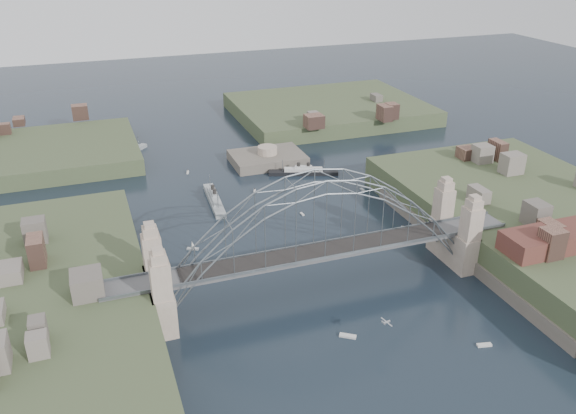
{
  "coord_description": "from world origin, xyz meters",
  "views": [
    {
      "loc": [
        -39.93,
        -92.7,
        65.93
      ],
      "look_at": [
        0.0,
        18.0,
        10.0
      ],
      "focal_mm": 36.65,
      "sensor_mm": 36.0,
      "label": 1
    }
  ],
  "objects_px": {
    "bridge": "(319,234)",
    "wharf_shed": "(551,240)",
    "fort_island": "(268,164)",
    "naval_cruiser_near": "(214,199)",
    "ocean_liner": "(303,172)",
    "naval_cruiser_far": "(131,151)"
  },
  "relations": [
    {
      "from": "bridge",
      "to": "ocean_liner",
      "type": "height_order",
      "value": "bridge"
    },
    {
      "from": "bridge",
      "to": "ocean_liner",
      "type": "bearing_deg",
      "value": 71.64
    },
    {
      "from": "naval_cruiser_near",
      "to": "ocean_liner",
      "type": "height_order",
      "value": "naval_cruiser_near"
    },
    {
      "from": "fort_island",
      "to": "naval_cruiser_near",
      "type": "relative_size",
      "value": 1.08
    },
    {
      "from": "fort_island",
      "to": "ocean_liner",
      "type": "relative_size",
      "value": 1.08
    },
    {
      "from": "bridge",
      "to": "naval_cruiser_far",
      "type": "height_order",
      "value": "bridge"
    },
    {
      "from": "naval_cruiser_far",
      "to": "ocean_liner",
      "type": "xyz_separation_m",
      "value": [
        46.15,
        -35.36,
        -0.01
      ]
    },
    {
      "from": "bridge",
      "to": "wharf_shed",
      "type": "xyz_separation_m",
      "value": [
        44.0,
        -14.0,
        -2.32
      ]
    },
    {
      "from": "naval_cruiser_near",
      "to": "fort_island",
      "type": "bearing_deg",
      "value": 45.86
    },
    {
      "from": "wharf_shed",
      "to": "naval_cruiser_near",
      "type": "bearing_deg",
      "value": 131.72
    },
    {
      "from": "bridge",
      "to": "fort_island",
      "type": "relative_size",
      "value": 3.82
    },
    {
      "from": "naval_cruiser_far",
      "to": "fort_island",
      "type": "bearing_deg",
      "value": -30.26
    },
    {
      "from": "wharf_shed",
      "to": "ocean_liner",
      "type": "xyz_separation_m",
      "value": [
        -24.94,
        71.45,
        -9.22
      ]
    },
    {
      "from": "wharf_shed",
      "to": "naval_cruiser_near",
      "type": "relative_size",
      "value": 0.98
    },
    {
      "from": "naval_cruiser_near",
      "to": "wharf_shed",
      "type": "bearing_deg",
      "value": -48.28
    },
    {
      "from": "wharf_shed",
      "to": "ocean_liner",
      "type": "relative_size",
      "value": 0.99
    },
    {
      "from": "naval_cruiser_near",
      "to": "naval_cruiser_far",
      "type": "relative_size",
      "value": 1.65
    },
    {
      "from": "fort_island",
      "to": "naval_cruiser_near",
      "type": "xyz_separation_m",
      "value": [
        -22.36,
        -23.04,
        1.28
      ]
    },
    {
      "from": "naval_cruiser_near",
      "to": "naval_cruiser_far",
      "type": "bearing_deg",
      "value": 110.05
    },
    {
      "from": "naval_cruiser_near",
      "to": "naval_cruiser_far",
      "type": "distance_m",
      "value": 48.8
    },
    {
      "from": "bridge",
      "to": "fort_island",
      "type": "height_order",
      "value": "bridge"
    },
    {
      "from": "wharf_shed",
      "to": "ocean_liner",
      "type": "height_order",
      "value": "wharf_shed"
    }
  ]
}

